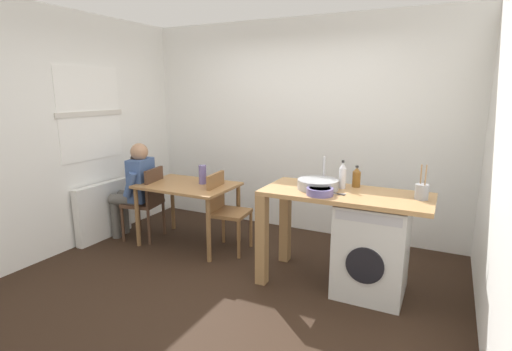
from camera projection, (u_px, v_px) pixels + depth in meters
name	position (u px, v px, depth m)	size (l,w,h in m)	color
ground_plane	(232.00, 282.00, 3.81)	(5.46, 5.46, 0.00)	black
wall_back	(298.00, 128.00, 5.05)	(4.60, 0.10, 2.70)	white
wall_window_side	(67.00, 132.00, 4.46)	(0.12, 3.80, 2.70)	white
wall_counter_side	(512.00, 163.00, 2.59)	(0.10, 3.80, 2.70)	white
radiator	(103.00, 211.00, 4.88)	(0.10, 0.80, 0.70)	white
dining_table	(188.00, 192.00, 4.63)	(1.10, 0.76, 0.74)	#9E7042
chair_person_seat	(148.00, 199.00, 4.82)	(0.47, 0.47, 0.90)	#4C3323
chair_opposite	(224.00, 207.00, 4.49)	(0.44, 0.44, 0.90)	olive
seated_person	(135.00, 186.00, 4.83)	(0.54, 0.54, 1.20)	#595651
kitchen_counter	(322.00, 206.00, 3.67)	(1.50, 0.68, 0.92)	tan
washing_machine	(372.00, 248.00, 3.53)	(0.60, 0.61, 0.86)	silver
sink_basin	(318.00, 184.00, 3.65)	(0.38, 0.38, 0.09)	#9EA0A5
tap	(324.00, 171.00, 3.78)	(0.02, 0.02, 0.28)	#B2B2B7
bottle_tall_green	(342.00, 176.00, 3.66)	(0.07, 0.07, 0.27)	silver
bottle_squat_brown	(356.00, 177.00, 3.72)	(0.08, 0.08, 0.21)	brown
mixing_bowl	(320.00, 191.00, 3.44)	(0.24, 0.24, 0.06)	slate
utensil_crock	(422.00, 191.00, 3.30)	(0.11, 0.11, 0.30)	gray
vase	(203.00, 175.00, 4.61)	(0.09, 0.09, 0.22)	slate
scissors	(337.00, 194.00, 3.48)	(0.15, 0.06, 0.01)	#B2B2B7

